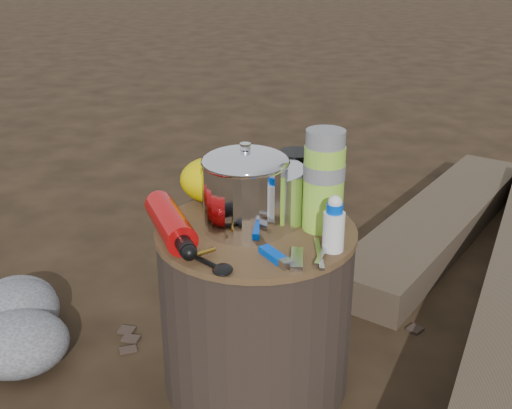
# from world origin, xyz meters

# --- Properties ---
(ground) EXTENTS (60.00, 60.00, 0.00)m
(ground) POSITION_xyz_m (0.00, 0.00, 0.00)
(ground) COLOR black
(ground) RESTS_ON ground
(stump) EXTENTS (0.46, 0.46, 0.42)m
(stump) POSITION_xyz_m (0.00, 0.00, 0.21)
(stump) COLOR black
(stump) RESTS_ON ground
(log_small) EXTENTS (0.93, 1.30, 0.11)m
(log_small) POSITION_xyz_m (0.64, 0.88, 0.06)
(log_small) COLOR #3F3326
(log_small) RESTS_ON ground
(foil_windscreen) EXTENTS (0.21, 0.21, 0.13)m
(foil_windscreen) POSITION_xyz_m (0.00, 0.05, 0.48)
(foil_windscreen) COLOR silver
(foil_windscreen) RESTS_ON stump
(camping_pot) EXTENTS (0.19, 0.19, 0.19)m
(camping_pot) POSITION_xyz_m (-0.02, 0.00, 0.52)
(camping_pot) COLOR silver
(camping_pot) RESTS_ON stump
(fuel_bottle) EXTENTS (0.18, 0.28, 0.07)m
(fuel_bottle) POSITION_xyz_m (-0.19, -0.05, 0.45)
(fuel_bottle) COLOR #B80A0B
(fuel_bottle) RESTS_ON stump
(thermos) EXTENTS (0.09, 0.09, 0.23)m
(thermos) POSITION_xyz_m (0.15, 0.02, 0.53)
(thermos) COLOR #89C432
(thermos) RESTS_ON stump
(travel_mug) EXTENTS (0.09, 0.09, 0.13)m
(travel_mug) POSITION_xyz_m (0.09, 0.17, 0.48)
(travel_mug) COLOR black
(travel_mug) RESTS_ON stump
(stuff_sack) EXTENTS (0.17, 0.14, 0.11)m
(stuff_sack) POSITION_xyz_m (-0.12, 0.15, 0.48)
(stuff_sack) COLOR #D3BC00
(stuff_sack) RESTS_ON stump
(food_pouch) EXTENTS (0.11, 0.05, 0.14)m
(food_pouch) POSITION_xyz_m (-0.03, 0.15, 0.49)
(food_pouch) COLOR navy
(food_pouch) RESTS_ON stump
(lighter) EXTENTS (0.07, 0.09, 0.02)m
(lighter) POSITION_xyz_m (0.04, -0.14, 0.43)
(lighter) COLOR #003FC7
(lighter) RESTS_ON stump
(multitool) EXTENTS (0.03, 0.09, 0.01)m
(multitool) POSITION_xyz_m (0.09, -0.15, 0.43)
(multitool) COLOR #AEAEB3
(multitool) RESTS_ON stump
(pot_grabber) EXTENTS (0.05, 0.14, 0.01)m
(pot_grabber) POSITION_xyz_m (0.14, -0.12, 0.43)
(pot_grabber) COLOR #AEAEB3
(pot_grabber) RESTS_ON stump
(spork) EXTENTS (0.14, 0.13, 0.01)m
(spork) POSITION_xyz_m (-0.11, -0.16, 0.43)
(spork) COLOR black
(spork) RESTS_ON stump
(squeeze_bottle) EXTENTS (0.05, 0.05, 0.11)m
(squeeze_bottle) POSITION_xyz_m (0.17, -0.09, 0.47)
(squeeze_bottle) COLOR silver
(squeeze_bottle) RESTS_ON stump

